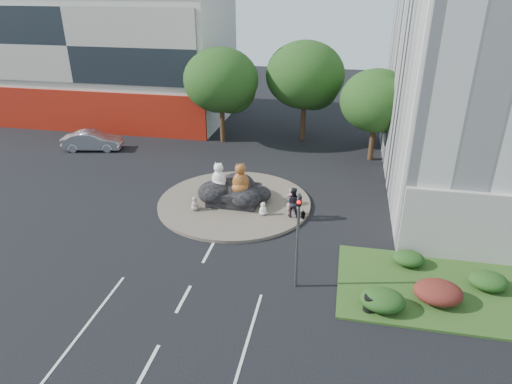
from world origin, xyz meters
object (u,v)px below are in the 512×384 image
cat_white (219,175)px  pedestrian_pink (291,201)px  kitten_white (263,208)px  parked_car (92,141)px  litter_bin (369,303)px  pedestrian_dark (293,202)px  kitten_calico (195,203)px  cat_tabby (241,177)px

cat_white → pedestrian_pink: (4.87, -1.06, -0.91)m
kitten_white → parked_car: bearing=108.8°
cat_white → pedestrian_pink: bearing=-9.2°
pedestrian_pink → litter_bin: pedestrian_pink is taller
pedestrian_dark → parked_car: 20.51m
pedestrian_pink → parked_car: (-18.29, 8.78, -0.27)m
kitten_calico → kitten_white: size_ratio=1.07×
parked_car → litter_bin: (22.84, -16.95, -0.32)m
cat_tabby → cat_white: bearing=158.5°
pedestrian_pink → litter_bin: size_ratio=2.37×
cat_tabby → litter_bin: (7.90, -8.89, -1.61)m
cat_white → parked_car: cat_white is taller
cat_white → pedestrian_dark: 5.23m
parked_car → litter_bin: parked_car is taller
cat_tabby → pedestrian_dark: (3.47, -0.97, -0.94)m
pedestrian_pink → litter_bin: (4.55, -8.17, -0.59)m
kitten_white → pedestrian_dark: pedestrian_dark is taller
pedestrian_pink → parked_car: 20.29m
parked_car → litter_bin: bearing=-138.1°
cat_white → parked_car: bearing=153.1°
pedestrian_dark → parked_car: size_ratio=0.39×
pedestrian_dark → kitten_calico: bearing=6.7°
cat_tabby → kitten_white: 2.47m
cat_white → pedestrian_pink: size_ratio=1.01×
kitten_white → pedestrian_pink: pedestrian_pink is taller
kitten_calico → parked_car: size_ratio=0.19×
kitten_calico → pedestrian_dark: 6.18m
cat_tabby → pedestrian_dark: bearing=-24.5°
pedestrian_dark → litter_bin: 9.10m
kitten_calico → parked_car: (-12.26, 9.36, 0.15)m
pedestrian_pink → cat_tabby: bearing=-24.9°
cat_white → parked_car: (-13.42, 7.72, -1.18)m
pedestrian_pink → pedestrian_dark: 0.29m
litter_bin → pedestrian_pink: bearing=119.1°
parked_car → litter_bin: 28.45m
kitten_white → kitten_calico: bearing=140.4°
cat_tabby → pedestrian_pink: size_ratio=1.13×
kitten_white → cat_tabby: bearing=104.0°
parked_car → litter_bin: size_ratio=6.60×
pedestrian_pink → kitten_white: bearing=-0.1°
kitten_calico → kitten_white: bearing=26.5°
pedestrian_dark → litter_bin: bearing=122.8°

